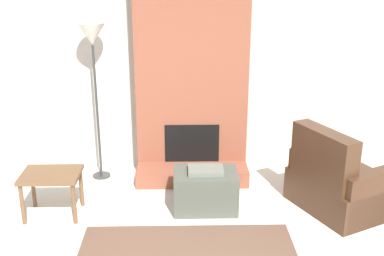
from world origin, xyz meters
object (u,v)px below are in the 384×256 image
(armchair, at_px, (338,185))
(ottoman, at_px, (205,190))
(floor_lamp_left, at_px, (92,43))
(side_table, at_px, (51,180))

(armchair, bearing_deg, ottoman, 62.68)
(armchair, height_order, floor_lamp_left, floor_lamp_left)
(ottoman, distance_m, armchair, 1.43)
(armchair, bearing_deg, side_table, 65.20)
(ottoman, distance_m, side_table, 1.64)
(side_table, bearing_deg, ottoman, 3.37)
(armchair, distance_m, side_table, 3.06)
(side_table, bearing_deg, floor_lamp_left, 69.26)
(ottoman, relative_size, side_table, 1.13)
(armchair, relative_size, side_table, 2.05)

